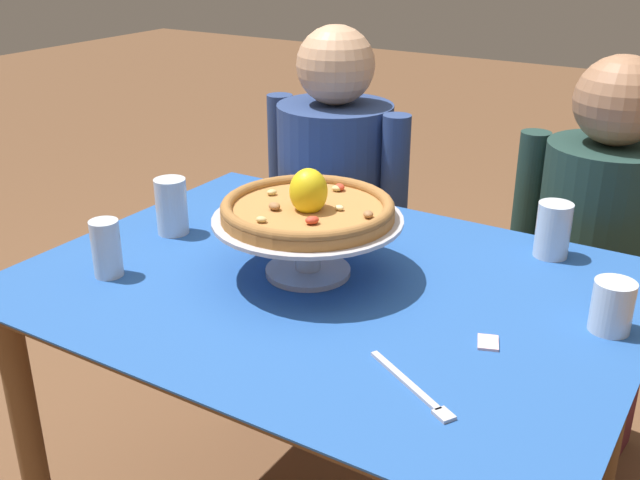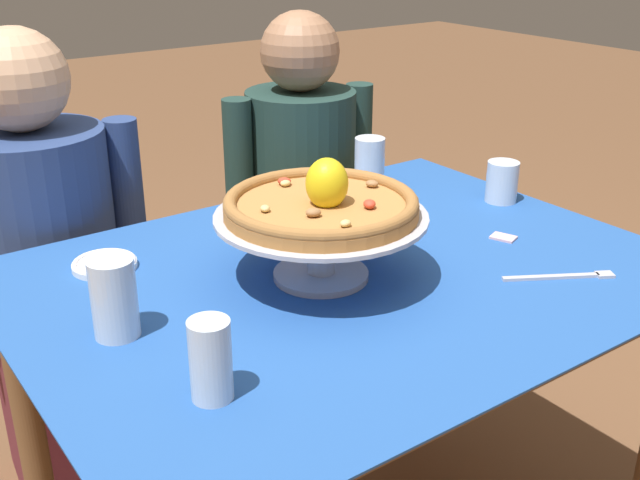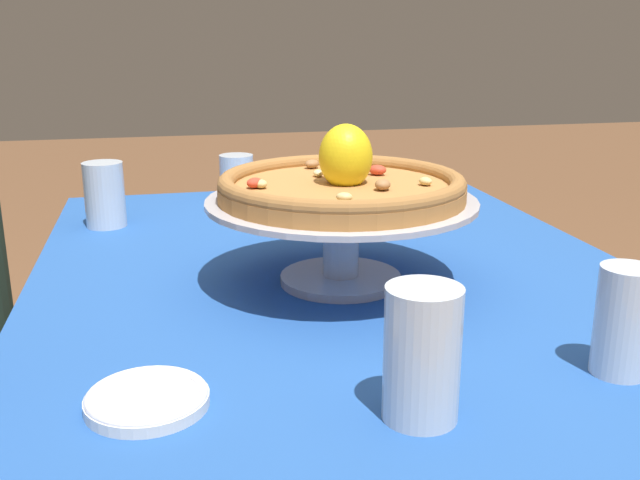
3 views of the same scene
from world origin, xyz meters
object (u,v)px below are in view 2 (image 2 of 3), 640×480
pizza (322,203)px  sugar_packet (503,237)px  side_plate (105,264)px  dinner_fork (565,276)px  water_glass_side_right (502,184)px  water_glass_back_right (369,165)px  water_glass_side_left (114,302)px  pizza_stand (321,233)px  diner_left (48,285)px  water_glass_front_left (211,364)px  diner_right (302,220)px

pizza → sugar_packet: bearing=-9.5°
side_plate → dinner_fork: bearing=-38.5°
water_glass_side_right → water_glass_back_right: (-0.18, 0.27, 0.01)m
water_glass_side_left → sugar_packet: size_ratio=2.67×
pizza_stand → pizza: (0.00, -0.00, 0.06)m
water_glass_side_left → sugar_packet: bearing=-6.4°
dinner_fork → diner_left: (-0.70, 0.93, -0.19)m
dinner_fork → sugar_packet: bearing=75.6°
water_glass_back_right → sugar_packet: (0.02, -0.43, -0.05)m
water_glass_back_right → diner_left: bearing=157.6°
pizza_stand → pizza: pizza is taller
diner_left → water_glass_front_left: bearing=-91.3°
water_glass_front_left → sugar_packet: bearing=11.3°
water_glass_side_right → water_glass_front_left: (-0.94, -0.31, 0.01)m
water_glass_side_left → diner_left: size_ratio=0.11×
water_glass_side_right → pizza: bearing=-171.2°
water_glass_front_left → side_plate: 0.51m
side_plate → pizza_stand: bearing=-41.4°
pizza_stand → diner_left: diner_left is taller
diner_left → side_plate: bearing=-87.9°
diner_left → water_glass_back_right: bearing=-22.4°
pizza → water_glass_side_left: pizza is taller
water_glass_side_left → side_plate: bearing=73.3°
water_glass_back_right → diner_right: size_ratio=0.11×
side_plate → diner_right: (0.75, 0.43, -0.22)m
water_glass_back_right → dinner_fork: bearing=-93.2°
water_glass_back_right → side_plate: (-0.72, -0.08, -0.05)m
pizza_stand → diner_left: bearing=116.4°
water_glass_front_left → sugar_packet: water_glass_front_left is taller
water_glass_side_right → water_glass_front_left: size_ratio=0.79×
pizza_stand → pizza: size_ratio=1.11×
sugar_packet → diner_left: size_ratio=0.04×
water_glass_front_left → side_plate: bearing=86.0°
water_glass_side_right → water_glass_side_left: (-0.98, -0.07, 0.02)m
dinner_fork → side_plate: bearing=141.5°
water_glass_front_left → diner_right: size_ratio=0.11×
pizza → sugar_packet: size_ratio=7.07×
diner_left → diner_right: 0.77m
pizza_stand → diner_left: (-0.33, 0.66, -0.28)m
water_glass_side_right → diner_right: bearing=103.6°
water_glass_front_left → water_glass_side_right: bearing=18.5°
pizza_stand → water_glass_back_right: pizza_stand is taller
diner_right → sugar_packet: bearing=-91.3°
pizza_stand → water_glass_side_left: (-0.39, 0.02, -0.03)m
side_plate → water_glass_side_left: bearing=-106.7°
pizza_stand → water_glass_side_right: (0.59, 0.09, -0.05)m
water_glass_front_left → diner_left: bearing=88.7°
water_glass_side_right → water_glass_back_right: 0.33m
sugar_packet → diner_left: bearing=135.6°
sugar_packet → diner_left: (-0.75, 0.73, -0.19)m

